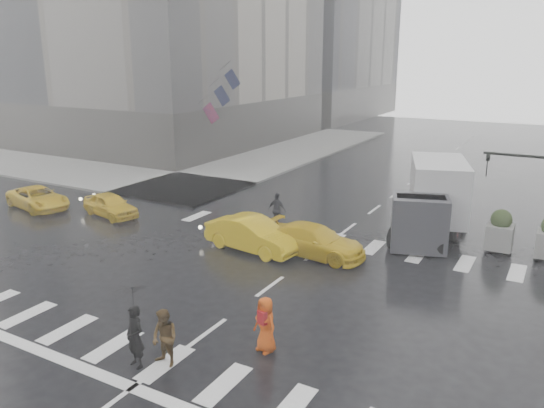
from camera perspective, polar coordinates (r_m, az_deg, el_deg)
The scene contains 15 objects.
ground at distance 20.24m, azimuth -0.21°, elevation -8.85°, with size 120.00×120.00×0.00m, color black.
sidewalk_nw at distance 44.85m, azimuth -10.93°, elevation 4.61°, with size 35.00×35.00×0.15m, color slate.
road_markings at distance 20.24m, azimuth -0.21°, elevation -8.83°, with size 18.00×48.00×0.01m, color silver, non-canonical shape.
planter_west at distance 25.41m, azimuth 23.33°, elevation -2.65°, with size 1.10×1.10×1.80m.
flag_cluster at distance 42.24m, azimuth -5.73°, elevation 11.77°, with size 2.87×3.06×4.69m.
pedestrian_black at distance 15.23m, azimuth -14.68°, elevation -11.47°, with size 1.15×1.17×2.43m.
pedestrian_brown at distance 15.44m, azimuth -11.46°, elevation -13.95°, with size 0.81×0.63×1.67m, color #49351A.
pedestrian_orange at distance 15.80m, azimuth -0.72°, elevation -12.82°, with size 0.96×0.78×1.69m.
pedestrian_far_a at distance 26.72m, azimuth 0.58°, elevation -0.69°, with size 1.04×0.64×1.78m, color black.
pedestrian_far_b at distance 26.42m, azimuth 19.55°, elevation -2.07°, with size 1.00×0.55×1.54m, color black.
taxi_front at distance 29.96m, azimuth -16.99°, elevation -0.10°, with size 1.49×3.71×1.26m, color #E1B60B.
taxi_mid at distance 23.60m, azimuth -2.07°, elevation -3.28°, with size 1.58×4.54×1.50m, color #E1B60B.
taxi_rear at distance 23.10m, azimuth 4.56°, elevation -3.96°, with size 1.87×4.07×1.34m, color #E1B60B.
taxi_far at distance 32.95m, azimuth -23.87°, elevation 0.59°, with size 2.04×3.91×1.23m, color #E1B60B.
box_truck at distance 26.39m, azimuth 16.95°, elevation 0.65°, with size 2.49×6.64×3.53m.
Camera 1 is at (9.11, -16.03, 8.35)m, focal length 35.00 mm.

